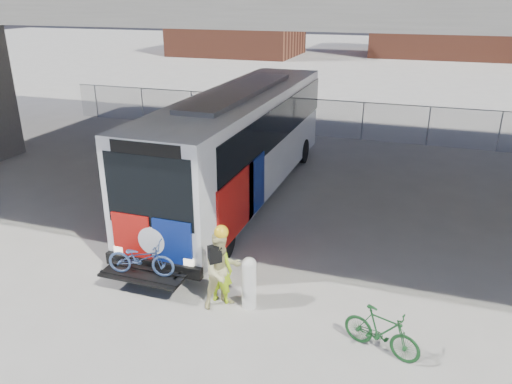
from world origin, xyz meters
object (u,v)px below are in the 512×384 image
at_px(bus, 241,136).
at_px(cyclist_hivis, 220,268).
at_px(cyclist_tan, 222,269).
at_px(bollard, 249,281).
at_px(bike_parked, 382,331).

xyz_separation_m(bus, cyclist_hivis, (1.85, -6.33, -1.26)).
distance_m(cyclist_hivis, cyclist_tan, 0.20).
height_order(bollard, bike_parked, bollard).
height_order(bus, cyclist_tan, bus).
distance_m(bollard, bike_parked, 3.01).
distance_m(bollard, cyclist_tan, 0.65).
bearing_deg(bollard, cyclist_hivis, 180.00).
xyz_separation_m(cyclist_hivis, bike_parked, (3.63, -0.61, -0.38)).
bearing_deg(cyclist_hivis, bike_parked, 170.37).
distance_m(bus, cyclist_hivis, 6.72).
bearing_deg(bollard, bike_parked, -11.69).
bearing_deg(cyclist_tan, bus, 62.55).
distance_m(cyclist_hivis, bike_parked, 3.70).
bearing_deg(bollard, cyclist_tan, -166.81).
bearing_deg(bike_parked, bus, 57.64).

